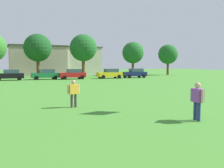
{
  "coord_description": "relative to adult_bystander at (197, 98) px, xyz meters",
  "views": [
    {
      "loc": [
        -0.24,
        1.31,
        2.59
      ],
      "look_at": [
        3.28,
        9.81,
        1.87
      ],
      "focal_mm": 41.88,
      "sensor_mm": 36.0,
      "label": 1
    }
  ],
  "objects": [
    {
      "name": "bystander_near_trees",
      "position": [
        -4.26,
        5.71,
        -0.08
      ],
      "size": [
        0.77,
        0.37,
        1.62
      ],
      "rotation": [
        0.0,
        0.0,
        3.28
      ],
      "color": "#3F3833",
      "rests_on": "ground"
    },
    {
      "name": "parked_car_green_3",
      "position": [
        -1.76,
        34.02,
        -0.18
      ],
      "size": [
        4.3,
        2.02,
        1.68
      ],
      "rotation": [
        0.0,
        0.0,
        3.14
      ],
      "color": "#196B38",
      "rests_on": "ground"
    },
    {
      "name": "parked_car_yellow_5",
      "position": [
        9.03,
        32.84,
        -0.18
      ],
      "size": [
        4.3,
        2.02,
        1.68
      ],
      "rotation": [
        0.0,
        0.0,
        3.14
      ],
      "color": "yellow",
      "rests_on": "ground"
    },
    {
      "name": "tree_center_left",
      "position": [
        -1.93,
        42.52,
        4.54
      ],
      "size": [
        5.3,
        5.3,
        8.26
      ],
      "color": "brown",
      "rests_on": "ground"
    },
    {
      "name": "tree_far_right",
      "position": [
        26.32,
        40.54,
        3.6
      ],
      "size": [
        4.41,
        4.41,
        6.87
      ],
      "color": "brown",
      "rests_on": "ground"
    },
    {
      "name": "parked_car_red_4",
      "position": [
        2.52,
        33.18,
        -0.18
      ],
      "size": [
        4.3,
        2.02,
        1.68
      ],
      "rotation": [
        0.0,
        0.0,
        3.14
      ],
      "color": "red",
      "rests_on": "ground"
    },
    {
      "name": "parked_car_black_2",
      "position": [
        -7.24,
        33.9,
        -0.18
      ],
      "size": [
        4.3,
        2.02,
        1.68
      ],
      "rotation": [
        0.0,
        0.0,
        3.14
      ],
      "color": "black",
      "rests_on": "ground"
    },
    {
      "name": "house_right",
      "position": [
        -1.04,
        51.35,
        2.23
      ],
      "size": [
        12.27,
        8.95,
        6.52
      ],
      "color": "tan",
      "rests_on": "ground"
    },
    {
      "name": "ground_plane",
      "position": [
        -7.79,
        19.37,
        -1.04
      ],
      "size": [
        160.0,
        160.0,
        0.0
      ],
      "primitive_type": "plane",
      "color": "#42842D"
    },
    {
      "name": "tree_right",
      "position": [
        17.94,
        41.47,
        3.86
      ],
      "size": [
        4.66,
        4.66,
        7.26
      ],
      "color": "brown",
      "rests_on": "ground"
    },
    {
      "name": "adult_bystander",
      "position": [
        0.0,
        0.0,
        0.0
      ],
      "size": [
        0.36,
        0.83,
        1.75
      ],
      "rotation": [
        0.0,
        0.0,
        4.64
      ],
      "color": "navy",
      "rests_on": "ground"
    },
    {
      "name": "parked_car_navy_6",
      "position": [
        13.97,
        32.91,
        -0.18
      ],
      "size": [
        4.3,
        2.02,
        1.68
      ],
      "rotation": [
        0.0,
        0.0,
        3.14
      ],
      "color": "#141E4C",
      "rests_on": "ground"
    },
    {
      "name": "tree_center_right",
      "position": [
        6.83,
        41.59,
        4.66
      ],
      "size": [
        5.42,
        5.42,
        8.44
      ],
      "color": "brown",
      "rests_on": "ground"
    },
    {
      "name": "house_left",
      "position": [
        8.89,
        51.35,
        2.2
      ],
      "size": [
        8.92,
        7.19,
        6.46
      ],
      "color": "beige",
      "rests_on": "ground"
    }
  ]
}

